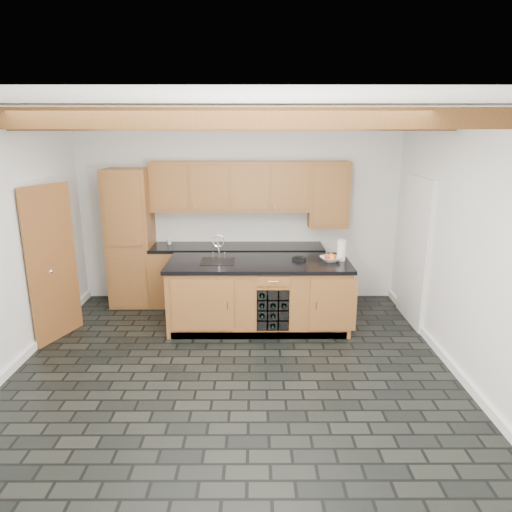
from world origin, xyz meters
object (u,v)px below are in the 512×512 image
at_px(paper_towel, 341,250).
at_px(fruit_bowl, 330,259).
at_px(island, 259,294).
at_px(kitchen_scale, 299,258).

bearing_deg(paper_towel, fruit_bowl, -162.31).
bearing_deg(island, paper_towel, 3.40).
bearing_deg(island, kitchen_scale, 9.28).
distance_m(island, fruit_bowl, 1.08).
xyz_separation_m(island, kitchen_scale, (0.54, 0.09, 0.49)).
height_order(kitchen_scale, paper_towel, paper_towel).
xyz_separation_m(kitchen_scale, paper_towel, (0.57, -0.02, 0.12)).
height_order(fruit_bowl, paper_towel, paper_towel).
bearing_deg(island, fruit_bowl, 0.99).
bearing_deg(kitchen_scale, island, -153.46).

